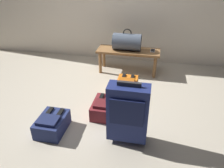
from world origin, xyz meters
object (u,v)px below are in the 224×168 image
backpack_orange (127,85)px  bench (128,53)px  suitcase_upright_navy (128,113)px  backpack_navy (52,124)px  backpack_maroon (105,108)px  cell_phone (153,50)px  duffel_bag_slate (127,42)px

backpack_orange → bench: bearing=96.8°
suitcase_upright_navy → backpack_orange: suitcase_upright_navy is taller
suitcase_upright_navy → backpack_orange: size_ratio=1.79×
bench → backpack_orange: (0.08, -0.64, -0.23)m
backpack_navy → backpack_maroon: same height
cell_phone → backpack_maroon: 1.39m
duffel_bag_slate → cell_phone: size_ratio=3.06×
cell_phone → backpack_maroon: (-0.49, -1.26, -0.30)m
duffel_bag_slate → bench: bearing=0.0°
suitcase_upright_navy → backpack_navy: suitcase_upright_navy is taller
duffel_bag_slate → suitcase_upright_navy: size_ratio=0.65×
bench → backpack_orange: size_ratio=2.63×
duffel_bag_slate → suitcase_upright_navy: duffel_bag_slate is taller
duffel_bag_slate → suitcase_upright_navy: bearing=-81.4°
cell_phone → suitcase_upright_navy: bearing=-95.8°
suitcase_upright_navy → backpack_navy: size_ratio=1.79×
duffel_bag_slate → backpack_maroon: size_ratio=1.16×
bench → backpack_maroon: 1.25m
duffel_bag_slate → backpack_orange: size_ratio=1.16×
duffel_bag_slate → backpack_maroon: (-0.08, -1.23, -0.42)m
cell_phone → backpack_orange: bearing=-114.6°
bench → duffel_bag_slate: duffel_bag_slate is taller
cell_phone → suitcase_upright_navy: size_ratio=0.21×
cell_phone → backpack_maroon: size_ratio=0.38×
backpack_navy → suitcase_upright_navy: bearing=1.4°
backpack_maroon → bench: bearing=85.1°
backpack_navy → backpack_maroon: bearing=39.3°
bench → suitcase_upright_navy: suitcase_upright_navy is taller
backpack_maroon → duffel_bag_slate: bearing=86.4°
duffel_bag_slate → cell_phone: bearing=4.9°
cell_phone → backpack_orange: cell_phone is taller
bench → duffel_bag_slate: (-0.03, -0.00, 0.19)m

